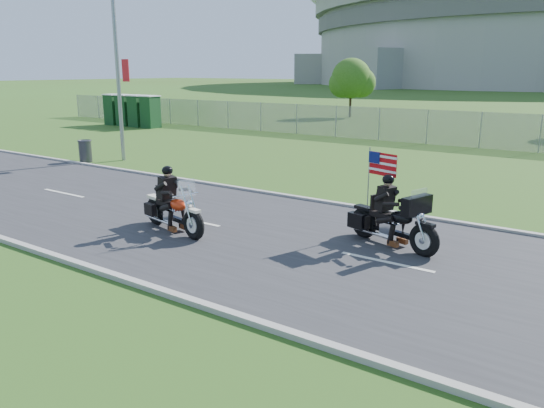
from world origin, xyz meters
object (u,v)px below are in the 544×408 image
Objects in this scene: streetlight at (119,38)px; porta_toilet_a at (150,112)px; porta_toilet_d at (114,110)px; motorcycle_lead at (173,212)px; trash_can at (85,151)px; porta_toilet_b at (138,112)px; porta_toilet_c at (125,111)px; motorcycle_follow at (393,223)px.

porta_toilet_a is at bearing 132.91° from streetlight.
porta_toilet_d is 0.87× the size of motorcycle_lead.
porta_toilet_b is at bearing 129.97° from trash_can.
porta_toilet_c is 0.88× the size of motorcycle_follow.
porta_toilet_a is 1.40m from porta_toilet_b.
motorcycle_lead is at bearing -37.86° from porta_toilet_c.
porta_toilet_b is 2.28× the size of trash_can.
trash_can is at bearing -54.06° from porta_toilet_a.
porta_toilet_b is 2.80m from porta_toilet_d.
streetlight is 18.40m from porta_toilet_d.
motorcycle_follow is (5.29, 2.17, 0.05)m from motorcycle_lead.
porta_toilet_b is 1.00× the size of porta_toilet_c.
trash_can is (-16.66, 3.45, -0.10)m from motorcycle_follow.
porta_toilet_b is at bearing 0.00° from porta_toilet_c.
porta_toilet_a is 30.13m from motorcycle_follow.
streetlight is 15.39m from porta_toilet_a.
motorcycle_follow is (15.61, -5.04, -5.03)m from streetlight.
porta_toilet_c reaches higher than motorcycle_lead.
streetlight is at bearing -43.35° from porta_toilet_b.
porta_toilet_b is at bearing 180.00° from porta_toilet_a.
motorcycle_follow is at bearing -27.94° from porta_toilet_d.
porta_toilet_c is (-12.82, 10.78, -4.49)m from streetlight.
streetlight reaches higher than porta_toilet_c.
porta_toilet_d is 33.77m from motorcycle_follow.
porta_toilet_b is at bearing 166.83° from motorcycle_follow.
motorcycle_follow is (28.43, -15.82, -0.54)m from porta_toilet_c.
porta_toilet_d is 30.44m from motorcycle_lead.
porta_toilet_a reaches higher than trash_can.
porta_toilet_a is 1.00× the size of porta_toilet_d.
trash_can is at bearing -46.43° from porta_toilet_c.
motorcycle_follow is at bearing -31.69° from porta_toilet_a.
porta_toilet_b and porta_toilet_c have the same top height.
porta_toilet_b is 16.16m from trash_can.
motorcycle_lead is at bearing -36.24° from porta_toilet_d.
porta_toilet_a is 2.80m from porta_toilet_c.
porta_toilet_a is 2.28× the size of trash_can.
streetlight is 16.33m from porta_toilet_b.
porta_toilet_b is 0.88× the size of motorcycle_follow.
motorcycle_lead is (24.54, -17.99, -0.59)m from porta_toilet_d.
porta_toilet_d is 0.88× the size of motorcycle_follow.
trash_can is at bearing -174.53° from motorcycle_follow.
streetlight is at bearing 179.27° from motorcycle_follow.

